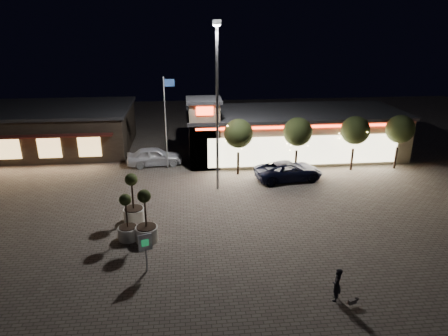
{
  "coord_description": "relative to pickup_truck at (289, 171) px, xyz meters",
  "views": [
    {
      "loc": [
        -0.42,
        -20.51,
        12.27
      ],
      "look_at": [
        2.29,
        6.0,
        2.44
      ],
      "focal_mm": 32.0,
      "sensor_mm": 36.0,
      "label": 1
    }
  ],
  "objects": [
    {
      "name": "string_tree_b",
      "position": [
        1.05,
        1.7,
        2.79
      ],
      "size": [
        2.42,
        2.42,
        4.79
      ],
      "color": "#332319",
      "rests_on": "ground"
    },
    {
      "name": "valet_sign",
      "position": [
        -10.56,
        -11.79,
        0.74
      ],
      "size": [
        0.69,
        0.3,
        2.15
      ],
      "color": "gray",
      "rests_on": "ground"
    },
    {
      "name": "pickup_truck",
      "position": [
        0.0,
        0.0,
        0.0
      ],
      "size": [
        5.85,
        3.32,
        1.54
      ],
      "primitive_type": "imported",
      "rotation": [
        0.0,
        0.0,
        1.71
      ],
      "color": "black",
      "rests_on": "ground"
    },
    {
      "name": "planter_left",
      "position": [
        -11.8,
        -6.16,
        0.26
      ],
      "size": [
        1.36,
        1.36,
        3.34
      ],
      "color": "silver",
      "rests_on": "ground"
    },
    {
      "name": "planter_right",
      "position": [
        -10.8,
        -8.68,
        0.24
      ],
      "size": [
        1.34,
        1.34,
        3.28
      ],
      "color": "silver",
      "rests_on": "ground"
    },
    {
      "name": "string_tree_c",
      "position": [
        6.05,
        1.7,
        2.79
      ],
      "size": [
        2.42,
        2.42,
        4.79
      ],
      "color": "#332319",
      "rests_on": "ground"
    },
    {
      "name": "white_sedan",
      "position": [
        -11.14,
        4.7,
        0.06
      ],
      "size": [
        5.06,
        2.44,
        1.67
      ],
      "primitive_type": "imported",
      "rotation": [
        0.0,
        0.0,
        1.67
      ],
      "color": "white",
      "rests_on": "ground"
    },
    {
      "name": "string_tree_a",
      "position": [
        -3.95,
        1.7,
        2.79
      ],
      "size": [
        2.42,
        2.42,
        4.79
      ],
      "color": "#332319",
      "rests_on": "ground"
    },
    {
      "name": "floodlight_pole",
      "position": [
        -5.95,
        -1.3,
        6.25
      ],
      "size": [
        0.6,
        0.4,
        12.38
      ],
      "color": "gray",
      "rests_on": "ground"
    },
    {
      "name": "planter_mid",
      "position": [
        -11.92,
        -8.38,
        0.14
      ],
      "size": [
        1.19,
        1.19,
        2.93
      ],
      "color": "silver",
      "rests_on": "ground"
    },
    {
      "name": "retail_building",
      "position": [
        1.56,
        6.52,
        1.44
      ],
      "size": [
        20.4,
        8.4,
        6.1
      ],
      "color": "gray",
      "rests_on": "ground"
    },
    {
      "name": "string_tree_d",
      "position": [
        10.05,
        1.7,
        2.79
      ],
      "size": [
        2.42,
        2.42,
        4.79
      ],
      "color": "#332319",
      "rests_on": "ground"
    },
    {
      "name": "restaurant_building",
      "position": [
        -21.95,
        10.67,
        1.39
      ],
      "size": [
        16.4,
        11.0,
        4.3
      ],
      "color": "#382D23",
      "rests_on": "ground"
    },
    {
      "name": "ground",
      "position": [
        -7.95,
        -9.3,
        -0.77
      ],
      "size": [
        90.0,
        90.0,
        0.0
      ],
      "primitive_type": "plane",
      "color": "#6A6156",
      "rests_on": "ground"
    },
    {
      "name": "flagpole",
      "position": [
        -9.85,
        3.7,
        3.97
      ],
      "size": [
        0.95,
        0.1,
        8.0
      ],
      "color": "white",
      "rests_on": "ground"
    },
    {
      "name": "pedestrian",
      "position": [
        -1.61,
        -15.02,
        0.06
      ],
      "size": [
        0.64,
        0.72,
        1.67
      ],
      "primitive_type": "imported",
      "rotation": [
        0.0,
        0.0,
        -2.06
      ],
      "color": "black",
      "rests_on": "ground"
    },
    {
      "name": "dog",
      "position": [
        -0.94,
        -15.52,
        -0.48
      ],
      "size": [
        0.54,
        0.3,
        0.29
      ],
      "color": "#59514C",
      "rests_on": "ground"
    }
  ]
}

